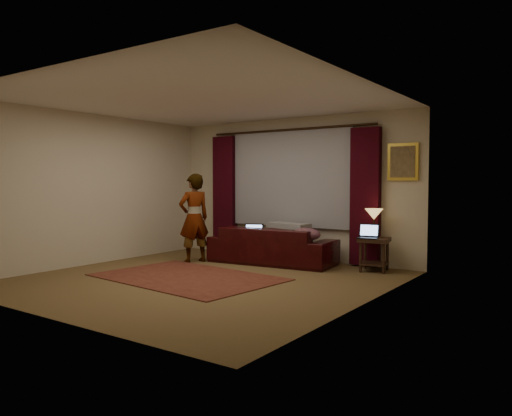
{
  "coord_description": "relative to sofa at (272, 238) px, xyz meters",
  "views": [
    {
      "loc": [
        4.76,
        -5.48,
        1.44
      ],
      "look_at": [
        0.1,
        1.2,
        1.0
      ],
      "focal_mm": 35.0,
      "sensor_mm": 36.0,
      "label": 1
    }
  ],
  "objects": [
    {
      "name": "clothing_pile",
      "position": [
        0.71,
        -0.05,
        0.11
      ],
      "size": [
        0.6,
        0.53,
        0.21
      ],
      "primitive_type": "ellipsoid",
      "rotation": [
        0.0,
        0.0,
        0.35
      ],
      "color": "brown",
      "rests_on": "sofa"
    },
    {
      "name": "floor",
      "position": [
        -0.03,
        -1.79,
        -0.45
      ],
      "size": [
        5.0,
        5.0,
        0.01
      ],
      "primitive_type": "cube",
      "color": "brown",
      "rests_on": "ground"
    },
    {
      "name": "wall_left",
      "position": [
        -2.53,
        -1.79,
        0.86
      ],
      "size": [
        0.02,
        5.0,
        2.6
      ],
      "primitive_type": "cube",
      "color": "beige",
      "rests_on": "ground"
    },
    {
      "name": "curtain_rod",
      "position": [
        -0.03,
        0.6,
        1.94
      ],
      "size": [
        0.04,
        0.04,
        3.4
      ],
      "primitive_type": "cylinder",
      "color": "black",
      "rests_on": "wall_back"
    },
    {
      "name": "person",
      "position": [
        -1.22,
        -0.67,
        0.34
      ],
      "size": [
        0.6,
        0.6,
        1.57
      ],
      "primitive_type": "imported",
      "rotation": [
        0.0,
        0.0,
        -1.96
      ],
      "color": "gray",
      "rests_on": "floor"
    },
    {
      "name": "wall_right",
      "position": [
        2.47,
        -1.79,
        0.86
      ],
      "size": [
        0.02,
        5.0,
        2.6
      ],
      "primitive_type": "cube",
      "color": "beige",
      "rests_on": "ground"
    },
    {
      "name": "sofa",
      "position": [
        0.0,
        0.0,
        0.0
      ],
      "size": [
        2.29,
        1.17,
        0.89
      ],
      "primitive_type": "imported",
      "rotation": [
        0.0,
        0.0,
        3.24
      ],
      "color": "black",
      "rests_on": "floor"
    },
    {
      "name": "laptop_sofa",
      "position": [
        -0.27,
        -0.2,
        0.12
      ],
      "size": [
        0.44,
        0.46,
        0.24
      ],
      "primitive_type": null,
      "rotation": [
        0.0,
        0.0,
        0.42
      ],
      "color": "black",
      "rests_on": "sofa"
    },
    {
      "name": "wall_back",
      "position": [
        -0.03,
        0.71,
        0.86
      ],
      "size": [
        5.0,
        0.02,
        2.6
      ],
      "primitive_type": "cube",
      "color": "beige",
      "rests_on": "ground"
    },
    {
      "name": "throw_blanket",
      "position": [
        0.16,
        0.3,
        0.45
      ],
      "size": [
        0.83,
        0.44,
        0.09
      ],
      "primitive_type": "cube",
      "rotation": [
        0.0,
        0.0,
        -0.15
      ],
      "color": "gray",
      "rests_on": "sofa"
    },
    {
      "name": "area_rug",
      "position": [
        -0.33,
        -1.81,
        -0.44
      ],
      "size": [
        2.85,
        2.05,
        0.01
      ],
      "primitive_type": "cube",
      "rotation": [
        0.0,
        0.0,
        -0.1
      ],
      "color": "#602A1C",
      "rests_on": "floor"
    },
    {
      "name": "end_table",
      "position": [
        1.76,
        0.28,
        -0.18
      ],
      "size": [
        0.55,
        0.55,
        0.54
      ],
      "primitive_type": "cube",
      "rotation": [
        0.0,
        0.0,
        0.2
      ],
      "color": "black",
      "rests_on": "floor"
    },
    {
      "name": "ceiling",
      "position": [
        -0.03,
        -1.79,
        2.16
      ],
      "size": [
        5.0,
        5.0,
        0.02
      ],
      "primitive_type": "cube",
      "color": "silver",
      "rests_on": "ground"
    },
    {
      "name": "wall_front",
      "position": [
        -0.03,
        -4.29,
        0.86
      ],
      "size": [
        5.0,
        0.02,
        2.6
      ],
      "primitive_type": "cube",
      "color": "beige",
      "rests_on": "ground"
    },
    {
      "name": "laptop_table",
      "position": [
        1.71,
        0.14,
        0.21
      ],
      "size": [
        0.37,
        0.39,
        0.23
      ],
      "primitive_type": null,
      "rotation": [
        0.0,
        0.0,
        0.19
      ],
      "color": "black",
      "rests_on": "end_table"
    },
    {
      "name": "drape_right",
      "position": [
        1.47,
        0.6,
        0.74
      ],
      "size": [
        0.5,
        0.14,
        2.3
      ],
      "primitive_type": "cube",
      "color": "black",
      "rests_on": "floor"
    },
    {
      "name": "drape_left",
      "position": [
        -1.53,
        0.6,
        0.74
      ],
      "size": [
        0.5,
        0.14,
        2.3
      ],
      "primitive_type": "cube",
      "color": "black",
      "rests_on": "floor"
    },
    {
      "name": "tiffany_lamp",
      "position": [
        1.72,
        0.34,
        0.32
      ],
      "size": [
        0.36,
        0.36,
        0.46
      ],
      "primitive_type": null,
      "rotation": [
        0.0,
        0.0,
        0.29
      ],
      "color": "olive",
      "rests_on": "end_table"
    },
    {
      "name": "picture_frame",
      "position": [
        2.07,
        0.68,
        1.31
      ],
      "size": [
        0.5,
        0.04,
        0.6
      ],
      "primitive_type": "cube",
      "color": "gold",
      "rests_on": "wall_back"
    },
    {
      "name": "sheer_curtain",
      "position": [
        -0.03,
        0.65,
        1.06
      ],
      "size": [
        2.5,
        0.05,
        1.8
      ],
      "primitive_type": "cube",
      "color": "#93939A",
      "rests_on": "wall_back"
    }
  ]
}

